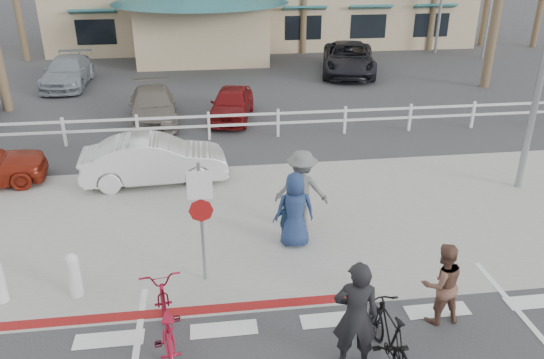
{
  "coord_description": "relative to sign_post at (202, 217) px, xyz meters",
  "views": [
    {
      "loc": [
        -2.14,
        -6.94,
        6.39
      ],
      "look_at": [
        -0.73,
        3.66,
        1.5
      ],
      "focal_mm": 35.0,
      "sensor_mm": 36.0,
      "label": 1
    }
  ],
  "objects": [
    {
      "name": "ground",
      "position": [
        2.3,
        -2.2,
        -1.45
      ],
      "size": [
        140.0,
        140.0,
        0.0
      ],
      "primitive_type": "plane",
      "color": "#333335"
    },
    {
      "name": "sidewalk_plaza",
      "position": [
        2.3,
        2.3,
        -1.44
      ],
      "size": [
        22.0,
        7.0,
        0.01
      ],
      "primitive_type": "cube",
      "color": "gray",
      "rests_on": "ground"
    },
    {
      "name": "cross_street",
      "position": [
        2.3,
        6.3,
        -1.45
      ],
      "size": [
        40.0,
        5.0,
        0.01
      ],
      "primitive_type": "cube",
      "color": "#333335",
      "rests_on": "ground"
    },
    {
      "name": "parking_lot",
      "position": [
        2.3,
        15.8,
        -1.45
      ],
      "size": [
        50.0,
        16.0,
        0.01
      ],
      "primitive_type": "cube",
      "color": "#333335",
      "rests_on": "ground"
    },
    {
      "name": "curb_red",
      "position": [
        -0.7,
        -1.0,
        -1.44
      ],
      "size": [
        7.0,
        0.25,
        0.02
      ],
      "primitive_type": "cube",
      "color": "maroon",
      "rests_on": "ground"
    },
    {
      "name": "rail_fence",
      "position": [
        2.8,
        8.3,
        -0.95
      ],
      "size": [
        29.4,
        0.16,
        1.0
      ],
      "primitive_type": null,
      "color": "silver",
      "rests_on": "ground"
    },
    {
      "name": "sign_post",
      "position": [
        0.0,
        0.0,
        0.0
      ],
      "size": [
        0.5,
        0.1,
        2.9
      ],
      "primitive_type": null,
      "color": "gray",
      "rests_on": "ground"
    },
    {
      "name": "bollard_0",
      "position": [
        -2.5,
        -0.2,
        -0.97
      ],
      "size": [
        0.26,
        0.26,
        0.95
      ],
      "primitive_type": null,
      "color": "silver",
      "rests_on": "ground"
    },
    {
      "name": "info_sign",
      "position": [
        16.3,
        19.8,
        1.35
      ],
      "size": [
        1.2,
        0.16,
        5.6
      ],
      "primitive_type": null,
      "color": "navy",
      "rests_on": "ground"
    },
    {
      "name": "bike_red",
      "position": [
        -0.68,
        -1.83,
        -0.91
      ],
      "size": [
        1.0,
        2.13,
        1.07
      ],
      "primitive_type": "imported",
      "rotation": [
        0.0,
        0.0,
        3.29
      ],
      "color": "maroon",
      "rests_on": "ground"
    },
    {
      "name": "rider_red",
      "position": [
        2.34,
        -2.72,
        -0.46
      ],
      "size": [
        0.8,
        0.61,
        1.98
      ],
      "primitive_type": "imported",
      "rotation": [
        0.0,
        0.0,
        2.94
      ],
      "color": "black",
      "rests_on": "ground"
    },
    {
      "name": "bike_black",
      "position": [
        2.93,
        -2.72,
        -0.92
      ],
      "size": [
        0.61,
        1.8,
        1.07
      ],
      "primitive_type": "imported",
      "rotation": [
        0.0,
        0.0,
        3.2
      ],
      "color": "black",
      "rests_on": "ground"
    },
    {
      "name": "rider_black",
      "position": [
        4.18,
        -1.83,
        -0.66
      ],
      "size": [
        0.81,
        0.65,
        1.59
      ],
      "primitive_type": "imported",
      "rotation": [
        0.0,
        0.0,
        3.21
      ],
      "color": "brown",
      "rests_on": "ground"
    },
    {
      "name": "pedestrian_a",
      "position": [
        2.34,
        1.92,
        -0.47
      ],
      "size": [
        1.4,
        1.0,
        1.96
      ],
      "primitive_type": "imported",
      "rotation": [
        0.0,
        0.0,
        2.91
      ],
      "color": "slate",
      "rests_on": "ground"
    },
    {
      "name": "pedestrian_child",
      "position": [
        1.88,
        1.22,
        -0.91
      ],
      "size": [
        0.67,
        0.38,
        1.08
      ],
      "primitive_type": "imported",
      "rotation": [
        0.0,
        0.0,
        2.96
      ],
      "color": "navy",
      "rests_on": "ground"
    },
    {
      "name": "pedestrian_b",
      "position": [
        2.04,
        1.12,
        -0.57
      ],
      "size": [
        0.88,
        0.59,
        1.76
      ],
      "primitive_type": "imported",
      "rotation": [
        0.0,
        0.0,
        3.1
      ],
      "color": "navy",
      "rests_on": "ground"
    },
    {
      "name": "car_white_sedan",
      "position": [
        -1.3,
        5.04,
        -0.78
      ],
      "size": [
        4.13,
        1.66,
        1.33
      ],
      "primitive_type": "imported",
      "rotation": [
        0.0,
        0.0,
        1.63
      ],
      "color": "silver",
      "rests_on": "ground"
    },
    {
      "name": "lot_car_1",
      "position": [
        -1.75,
        10.63,
        -0.84
      ],
      "size": [
        2.08,
        4.36,
        1.23
      ],
      "primitive_type": "imported",
      "rotation": [
        0.0,
        0.0,
        0.09
      ],
      "color": "#6B645A",
      "rests_on": "ground"
    },
    {
      "name": "lot_car_2",
      "position": [
        1.22,
        10.51,
        -0.84
      ],
      "size": [
        2.16,
        3.82,
        1.23
      ],
      "primitive_type": "imported",
      "rotation": [
        0.0,
        0.0,
        -0.21
      ],
      "color": "maroon",
      "rests_on": "ground"
    },
    {
      "name": "lot_car_4",
      "position": [
        -6.08,
        16.54,
        -0.78
      ],
      "size": [
        1.88,
        4.59,
        1.33
      ],
      "primitive_type": "imported",
      "rotation": [
        0.0,
        0.0,
        -0.0
      ],
      "color": "gray",
      "rests_on": "ground"
    },
    {
      "name": "lot_car_5",
      "position": [
        7.62,
        17.24,
        -0.68
      ],
      "size": [
        3.78,
        6.02,
        1.55
      ],
      "primitive_type": "imported",
      "rotation": [
        0.0,
        0.0,
        -0.23
      ],
      "color": "black",
      "rests_on": "ground"
    }
  ]
}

